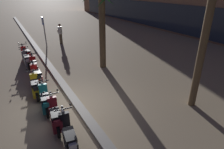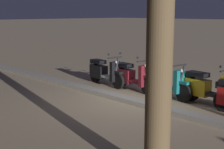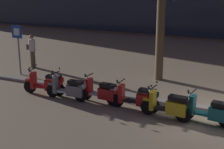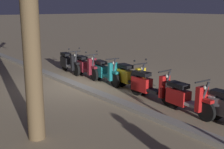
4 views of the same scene
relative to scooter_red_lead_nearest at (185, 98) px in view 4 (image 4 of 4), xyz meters
The scene contains 8 objects.
ground_plane 4.38m from the scooter_red_lead_nearest, ahead, with size 200.00×200.00×0.00m, color #9E896B.
curb_strip 4.43m from the scooter_red_lead_nearest, 12.48° to the left, with size 60.00×0.36×0.12m, color gray.
scooter_red_lead_nearest is the anchor object (origin of this frame).
scooter_red_second_in_line 1.52m from the scooter_red_lead_nearest, ahead, with size 1.87×0.56×1.04m.
scooter_yellow_tail_end 2.74m from the scooter_red_lead_nearest, ahead, with size 1.78×0.56×1.17m.
scooter_teal_mid_centre 4.06m from the scooter_red_lead_nearest, ahead, with size 1.82×0.58×1.04m.
scooter_maroon_gap_after_mid 5.30m from the scooter_red_lead_nearest, ahead, with size 1.82×0.58×1.17m.
scooter_black_mid_rear 6.47m from the scooter_red_lead_nearest, ahead, with size 1.86×0.59×1.17m.
Camera 4 is at (-9.14, 5.61, 2.86)m, focal length 47.10 mm.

